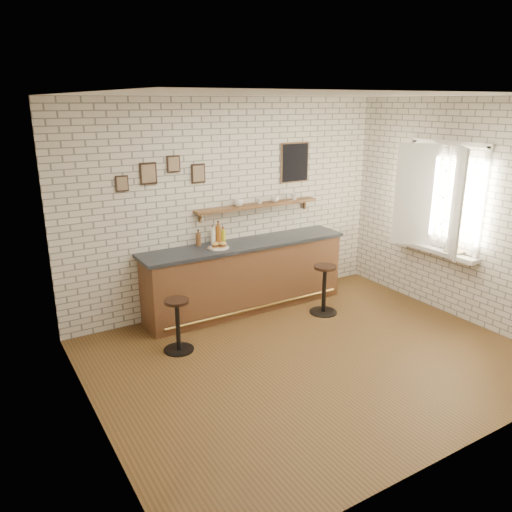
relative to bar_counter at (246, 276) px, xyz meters
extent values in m
plane|color=brown|center=(-0.07, -1.70, -0.51)|extent=(5.00, 5.00, 0.00)
cube|color=brown|center=(0.00, 0.00, -0.03)|extent=(3.00, 0.58, 0.96)
cube|color=#2D333A|center=(0.00, 0.00, 0.48)|extent=(3.10, 0.62, 0.05)
cylinder|color=olive|center=(0.00, -0.32, -0.39)|extent=(2.79, 0.04, 0.04)
cylinder|color=white|center=(-0.45, -0.04, 0.51)|extent=(0.28, 0.28, 0.01)
cylinder|color=#ECA353|center=(-0.40, -0.02, 0.52)|extent=(0.05, 0.05, 0.00)
cylinder|color=#ECA353|center=(-0.42, -0.06, 0.52)|extent=(0.05, 0.05, 0.00)
cylinder|color=#ECA353|center=(-0.56, 0.03, 0.52)|extent=(0.06, 0.06, 0.00)
cylinder|color=#ECA353|center=(-0.41, 0.00, 0.52)|extent=(0.06, 0.06, 0.00)
cylinder|color=#ECA353|center=(-0.57, -0.08, 0.52)|extent=(0.06, 0.06, 0.00)
cylinder|color=#ECA353|center=(-0.39, -0.02, 0.52)|extent=(0.04, 0.04, 0.00)
cylinder|color=#ECA353|center=(-0.46, -0.10, 0.52)|extent=(0.05, 0.05, 0.00)
cylinder|color=#ECA353|center=(-0.55, -0.11, 0.52)|extent=(0.04, 0.04, 0.00)
cylinder|color=#ECA353|center=(-0.60, -0.02, 0.52)|extent=(0.05, 0.05, 0.00)
cylinder|color=#ECA353|center=(-0.40, -0.09, 0.52)|extent=(0.06, 0.06, 0.00)
cylinder|color=brown|center=(-0.64, 0.20, 0.59)|extent=(0.07, 0.07, 0.18)
cylinder|color=brown|center=(-0.64, 0.20, 0.70)|extent=(0.03, 0.03, 0.04)
cylinder|color=black|center=(-0.64, 0.20, 0.73)|extent=(0.03, 0.03, 0.01)
cylinder|color=white|center=(-0.42, 0.20, 0.61)|extent=(0.07, 0.07, 0.20)
cylinder|color=white|center=(-0.42, 0.20, 0.73)|extent=(0.02, 0.02, 0.05)
cylinder|color=black|center=(-0.42, 0.20, 0.76)|extent=(0.03, 0.03, 0.01)
cylinder|color=#9A5318|center=(-0.33, 0.20, 0.63)|extent=(0.08, 0.08, 0.25)
cylinder|color=#9A5318|center=(-0.33, 0.20, 0.78)|extent=(0.03, 0.03, 0.06)
cylinder|color=black|center=(-0.33, 0.20, 0.81)|extent=(0.03, 0.03, 0.01)
cylinder|color=gold|center=(-0.25, 0.20, 0.59)|extent=(0.07, 0.07, 0.17)
cylinder|color=gold|center=(-0.25, 0.20, 0.69)|extent=(0.03, 0.03, 0.03)
cylinder|color=maroon|center=(-0.25, 0.20, 0.71)|extent=(0.04, 0.04, 0.01)
cylinder|color=black|center=(-1.36, -0.70, -0.50)|extent=(0.37, 0.37, 0.02)
cylinder|color=black|center=(-1.36, -0.70, -0.18)|extent=(0.06, 0.06, 0.61)
cylinder|color=black|center=(-1.36, -0.70, 0.14)|extent=(0.36, 0.36, 0.04)
cylinder|color=black|center=(0.88, -0.72, -0.50)|extent=(0.40, 0.40, 0.02)
cylinder|color=black|center=(0.88, -0.72, -0.16)|extent=(0.06, 0.06, 0.66)
cylinder|color=black|center=(0.88, -0.72, 0.19)|extent=(0.34, 0.34, 0.04)
cube|color=brown|center=(0.33, 0.20, 0.97)|extent=(2.00, 0.18, 0.04)
cube|color=brown|center=(-0.57, 0.27, 0.89)|extent=(0.03, 0.04, 0.16)
cube|color=brown|center=(1.23, 0.27, 0.89)|extent=(0.03, 0.04, 0.16)
imported|color=white|center=(0.01, 0.20, 1.05)|extent=(0.14, 0.14, 0.11)
imported|color=white|center=(0.36, 0.20, 1.04)|extent=(0.11, 0.11, 0.09)
imported|color=white|center=(0.62, 0.20, 1.04)|extent=(0.15, 0.15, 0.09)
imported|color=white|center=(0.97, 0.20, 1.04)|extent=(0.13, 0.13, 0.10)
cube|color=black|center=(-1.27, 0.28, 1.54)|extent=(0.22, 0.02, 0.28)
cube|color=black|center=(-0.92, 0.28, 1.64)|extent=(0.18, 0.02, 0.22)
cube|color=black|center=(-0.57, 0.28, 1.49)|extent=(0.20, 0.02, 0.26)
cube|color=black|center=(-1.62, 0.28, 1.44)|extent=(0.16, 0.02, 0.20)
cube|color=black|center=(1.03, 0.28, 1.54)|extent=(0.46, 0.02, 0.56)
cube|color=white|center=(2.33, -1.40, 0.39)|extent=(0.20, 1.35, 0.06)
cube|color=white|center=(2.40, -1.40, 1.89)|extent=(0.05, 1.30, 0.06)
cube|color=white|center=(2.40, -1.40, 0.39)|extent=(0.05, 1.30, 0.06)
cube|color=white|center=(2.40, -2.00, 1.14)|extent=(0.05, 0.06, 1.50)
cube|color=white|center=(2.40, -0.80, 1.14)|extent=(0.05, 0.06, 1.50)
cube|color=white|center=(2.25, -1.70, 1.14)|extent=(0.40, 0.46, 1.46)
cube|color=white|center=(2.25, -1.10, 1.14)|extent=(0.40, 0.46, 1.46)
imported|color=tan|center=(2.31, -1.68, 0.43)|extent=(0.21, 0.24, 0.02)
imported|color=tan|center=(2.31, -1.70, 0.45)|extent=(0.19, 0.25, 0.02)
camera|label=1|loc=(-3.40, -5.93, 2.44)|focal=35.00mm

